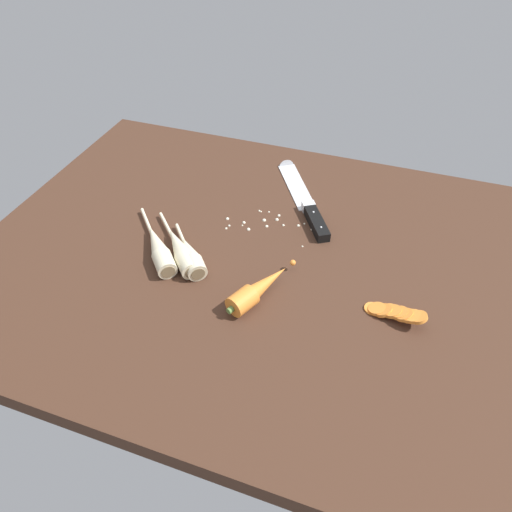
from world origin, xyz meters
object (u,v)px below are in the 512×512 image
object	(u,v)px
parsnip_mid_left	(158,248)
chefs_knife	(301,194)
whole_carrot	(258,289)
parsnip_mid_right	(190,256)
parsnip_front	(180,250)
carrot_slice_stack	(396,313)

from	to	relation	value
parsnip_mid_left	chefs_knife	bearing A→B (deg)	53.31
chefs_knife	parsnip_mid_left	distance (cm)	38.10
whole_carrot	parsnip_mid_right	size ratio (longest dim) A/B	1.14
parsnip_front	parsnip_mid_left	bearing A→B (deg)	-168.28
chefs_knife	carrot_slice_stack	distance (cm)	41.15
chefs_knife	parsnip_mid_right	world-z (taller)	parsnip_mid_right
parsnip_mid_left	parsnip_mid_right	distance (cm)	7.29
carrot_slice_stack	parsnip_mid_left	bearing A→B (deg)	178.73
parsnip_mid_left	carrot_slice_stack	xyz separation A→B (cm)	(49.08, -1.09, -0.53)
carrot_slice_stack	parsnip_mid_right	bearing A→B (deg)	178.34
chefs_knife	parsnip_front	bearing A→B (deg)	-121.52
parsnip_mid_right	carrot_slice_stack	size ratio (longest dim) A/B	1.34
parsnip_front	parsnip_mid_left	world-z (taller)	same
whole_carrot	parsnip_front	xyz separation A→B (cm)	(-18.90, 5.29, -0.12)
whole_carrot	parsnip_front	bearing A→B (deg)	164.36
parsnip_front	parsnip_mid_left	size ratio (longest dim) A/B	0.93
parsnip_front	carrot_slice_stack	bearing A→B (deg)	-2.63
parsnip_mid_right	chefs_knife	bearing A→B (deg)	63.05
chefs_knife	parsnip_mid_left	world-z (taller)	parsnip_mid_left
parsnip_mid_left	parsnip_mid_right	size ratio (longest dim) A/B	1.26
parsnip_mid_left	parsnip_mid_right	world-z (taller)	same
chefs_knife	carrot_slice_stack	bearing A→B (deg)	-50.21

